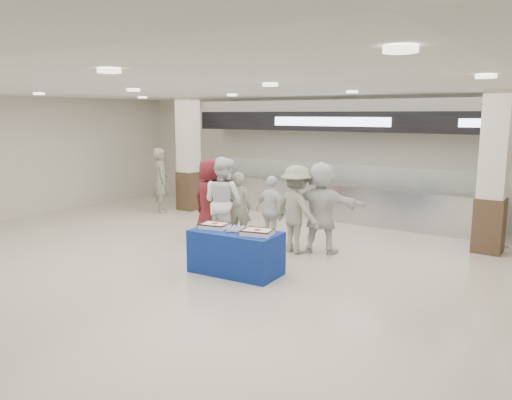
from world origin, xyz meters
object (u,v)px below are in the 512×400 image
Objects in this scene: display_table at (236,252)px; chef_short at (272,211)px; sheet_cake_left at (215,225)px; chef_tall at (223,202)px; soldier_bg at (161,180)px; soldier_a at (238,208)px; civilian_white at (321,208)px; sheet_cake_right at (258,232)px; soldier_b at (297,209)px; cupcake_tray at (238,229)px; civilian_maroon at (210,200)px.

chef_short is (-0.52, 1.95, 0.36)m from display_table.
sheet_cake_left is 1.54m from chef_tall.
display_table is at bearing -174.02° from soldier_bg.
civilian_white reaches higher than soldier_a.
chef_short reaches higher than sheet_cake_right.
display_table is 0.85× the size of civilian_white.
sheet_cake_right is at bearing 116.09° from soldier_b.
chef_tall is 1.28× the size of chef_short.
civilian_white is at bearing 85.58° from sheet_cake_right.
soldier_b reaches higher than soldier_a.
civilian_white is (0.59, 1.98, 0.13)m from cupcake_tray.
civilian_white reaches higher than civilian_maroon.
cupcake_tray is at bearing 57.63° from civilian_white.
sheet_cake_left is 0.47m from cupcake_tray.
chef_tall is (-1.73, 1.28, 0.14)m from sheet_cake_right.
soldier_a is at bearing 31.38° from chef_short.
cupcake_tray is at bearing -173.61° from soldier_bg.
chef_tall is at bearing 122.57° from sheet_cake_left.
soldier_a is 1.84m from civilian_white.
chef_tall is at bearing 136.19° from cupcake_tray.
soldier_a is (-0.74, 1.70, -0.03)m from sheet_cake_left.
civilian_maroon is at bearing 136.29° from display_table.
soldier_bg is (-3.82, 1.51, 0.14)m from soldier_a.
sheet_cake_left is 0.30× the size of soldier_bg.
sheet_cake_left is (-0.46, -0.01, 0.42)m from display_table.
civilian_maroon is at bearing -169.50° from soldier_bg.
display_table is 1.82m from soldier_b.
civilian_white is at bearing -165.87° from civilian_maroon.
cupcake_tray is 0.25× the size of civilian_white.
sheet_cake_left reaches higher than cupcake_tray.
soldier_bg is at bearing -26.14° from civilian_maroon.
display_table is at bearing -178.26° from sheet_cake_right.
chef_tall is 1.07× the size of soldier_b.
chef_short is (1.29, 0.46, -0.16)m from civilian_maroon.
display_table is 1.01× the size of soldier_a.
civilian_white reaches higher than cupcake_tray.
chef_short is at bearing 1.54° from soldier_b.
display_table is at bearing 0.92° from sheet_cake_left.
chef_short is 0.81× the size of civilian_white.
chef_tall is 1.03m from chef_short.
chef_tall is 1.04× the size of soldier_bg.
civilian_white is at bearing 73.27° from cupcake_tray.
cupcake_tray is 1.80m from chef_tall.
chef_tall is 2.03m from civilian_white.
sheet_cake_right is 0.32× the size of soldier_bg.
display_table is at bearing 101.37° from soldier_b.
soldier_a is (-1.20, 1.69, 0.39)m from display_table.
chef_tall reaches higher than civilian_white.
soldier_bg is (-5.03, 3.16, 0.13)m from cupcake_tray.
soldier_b is 5.42m from soldier_bg.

